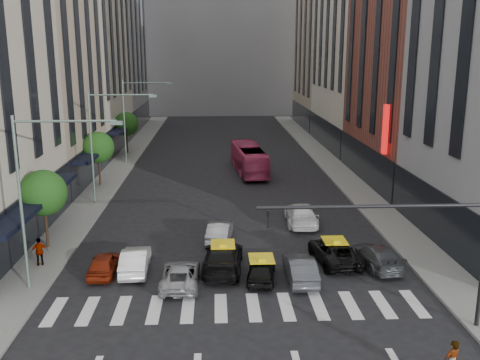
{
  "coord_description": "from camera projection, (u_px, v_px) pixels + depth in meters",
  "views": [
    {
      "loc": [
        -1.2,
        -22.33,
        12.18
      ],
      "look_at": [
        0.41,
        11.42,
        4.0
      ],
      "focal_mm": 40.0,
      "sensor_mm": 36.0,
      "label": 1
    }
  ],
  "objects": [
    {
      "name": "sidewalk_left",
      "position": [
        112.0,
        176.0,
        53.18
      ],
      "size": [
        3.0,
        96.0,
        0.15
      ],
      "primitive_type": "cube",
      "color": "slate",
      "rests_on": "ground"
    },
    {
      "name": "building_left_b",
      "position": [
        39.0,
        53.0,
        48.18
      ],
      "size": [
        8.0,
        16.0,
        24.0
      ],
      "primitive_type": "cube",
      "color": "tan",
      "rests_on": "ground"
    },
    {
      "name": "car_row2_left",
      "position": [
        220.0,
        231.0,
        35.03
      ],
      "size": [
        1.93,
        4.2,
        1.34
      ],
      "primitive_type": "imported",
      "rotation": [
        0.0,
        0.0,
        3.01
      ],
      "color": "gray",
      "rests_on": "ground"
    },
    {
      "name": "taxi_right",
      "position": [
        334.0,
        251.0,
        31.51
      ],
      "size": [
        2.72,
        4.99,
        1.33
      ],
      "primitive_type": "imported",
      "rotation": [
        0.0,
        0.0,
        3.26
      ],
      "color": "black",
      "rests_on": "ground"
    },
    {
      "name": "car_silver",
      "position": [
        180.0,
        275.0,
        28.4
      ],
      "size": [
        2.04,
        4.3,
        1.19
      ],
      "primitive_type": "imported",
      "rotation": [
        0.0,
        0.0,
        3.12
      ],
      "color": "#A3A4A8",
      "rests_on": "ground"
    },
    {
      "name": "car_red",
      "position": [
        104.0,
        264.0,
        29.8
      ],
      "size": [
        1.48,
        3.61,
        1.23
      ],
      "primitive_type": "imported",
      "rotation": [
        0.0,
        0.0,
        3.13
      ],
      "color": "maroon",
      "rests_on": "ground"
    },
    {
      "name": "streetlamp_mid",
      "position": [
        103.0,
        133.0,
        42.17
      ],
      "size": [
        5.38,
        0.25,
        9.0
      ],
      "color": "gray",
      "rests_on": "sidewalk_left"
    },
    {
      "name": "building_left_d",
      "position": [
        113.0,
        32.0,
        83.39
      ],
      "size": [
        8.0,
        18.0,
        30.0
      ],
      "primitive_type": "cube",
      "color": "gray",
      "rests_on": "ground"
    },
    {
      "name": "streetlamp_near",
      "position": [
        38.0,
        180.0,
        26.63
      ],
      "size": [
        5.38,
        0.25,
        9.0
      ],
      "color": "gray",
      "rests_on": "sidewalk_left"
    },
    {
      "name": "taxi_center",
      "position": [
        261.0,
        270.0,
        29.0
      ],
      "size": [
        1.96,
        3.83,
        1.25
      ],
      "primitive_type": "imported",
      "rotation": [
        0.0,
        0.0,
        3.01
      ],
      "color": "black",
      "rests_on": "ground"
    },
    {
      "name": "traffic_signal",
      "position": [
        423.0,
        235.0,
        22.94
      ],
      "size": [
        10.1,
        0.2,
        6.0
      ],
      "color": "black",
      "rests_on": "ground"
    },
    {
      "name": "building_right_b",
      "position": [
        414.0,
        42.0,
        48.54
      ],
      "size": [
        8.0,
        18.0,
        26.0
      ],
      "primitive_type": "cube",
      "color": "brown",
      "rests_on": "ground"
    },
    {
      "name": "tree_near",
      "position": [
        43.0,
        193.0,
        32.91
      ],
      "size": [
        2.88,
        2.88,
        4.95
      ],
      "color": "black",
      "rests_on": "sidewalk_left"
    },
    {
      "name": "building_right_d",
      "position": [
        328.0,
        39.0,
        85.19
      ],
      "size": [
        8.0,
        18.0,
        28.0
      ],
      "primitive_type": "cube",
      "color": "tan",
      "rests_on": "ground"
    },
    {
      "name": "taxi_left",
      "position": [
        223.0,
        257.0,
        30.37
      ],
      "size": [
        2.58,
        5.44,
        1.53
      ],
      "primitive_type": "imported",
      "rotation": [
        0.0,
        0.0,
        3.06
      ],
      "color": "black",
      "rests_on": "ground"
    },
    {
      "name": "pedestrian_far",
      "position": [
        40.0,
        252.0,
        30.64
      ],
      "size": [
        1.04,
        0.64,
        1.64
      ],
      "primitive_type": "imported",
      "rotation": [
        0.0,
        0.0,
        3.41
      ],
      "color": "gray",
      "rests_on": "sidewalk_left"
    },
    {
      "name": "bus",
      "position": [
        249.0,
        159.0,
        54.44
      ],
      "size": [
        3.39,
        10.57,
        2.89
      ],
      "primitive_type": "imported",
      "rotation": [
        0.0,
        0.0,
        3.24
      ],
      "color": "#CD3C6D",
      "rests_on": "ground"
    },
    {
      "name": "streetlamp_far",
      "position": [
        133.0,
        111.0,
        57.7
      ],
      "size": [
        5.38,
        0.25,
        9.0
      ],
      "color": "gray",
      "rests_on": "sidewalk_left"
    },
    {
      "name": "car_grey_mid",
      "position": [
        300.0,
        269.0,
        28.99
      ],
      "size": [
        1.48,
        4.15,
        1.37
      ],
      "primitive_type": "imported",
      "rotation": [
        0.0,
        0.0,
        3.15
      ],
      "color": "#3A3C41",
      "rests_on": "ground"
    },
    {
      "name": "sidewalk_right",
      "position": [
        340.0,
        173.0,
        54.24
      ],
      "size": [
        3.0,
        96.0,
        0.15
      ],
      "primitive_type": "cube",
      "color": "slate",
      "rests_on": "ground"
    },
    {
      "name": "car_row2_right",
      "position": [
        301.0,
        214.0,
        38.44
      ],
      "size": [
        2.37,
        5.33,
        1.52
      ],
      "primitive_type": "imported",
      "rotation": [
        0.0,
        0.0,
        3.1
      ],
      "color": "white",
      "rests_on": "ground"
    },
    {
      "name": "tree_far",
      "position": [
        126.0,
        124.0,
        63.97
      ],
      "size": [
        2.88,
        2.88,
        4.95
      ],
      "color": "black",
      "rests_on": "sidewalk_left"
    },
    {
      "name": "tree_mid",
      "position": [
        98.0,
        147.0,
        48.44
      ],
      "size": [
        2.88,
        2.88,
        4.95
      ],
      "color": "black",
      "rests_on": "sidewalk_left"
    },
    {
      "name": "ground",
      "position": [
        243.0,
        323.0,
        24.6
      ],
      "size": [
        160.0,
        160.0,
        0.0
      ],
      "primitive_type": "plane",
      "color": "black",
      "rests_on": "ground"
    },
    {
      "name": "car_grey_curb",
      "position": [
        376.0,
        256.0,
        30.82
      ],
      "size": [
        2.39,
        4.71,
        1.31
      ],
      "primitive_type": "imported",
      "rotation": [
        0.0,
        0.0,
        3.27
      ],
      "color": "#3C3F43",
      "rests_on": "ground"
    },
    {
      "name": "car_white_front",
      "position": [
        135.0,
        260.0,
        30.14
      ],
      "size": [
        1.59,
        4.2,
        1.37
      ],
      "primitive_type": "imported",
      "rotation": [
        0.0,
        0.0,
        3.18
      ],
      "color": "white",
      "rests_on": "ground"
    },
    {
      "name": "liberty_sign",
      "position": [
        385.0,
        129.0,
        43.19
      ],
      "size": [
        0.3,
        0.7,
        4.0
      ],
      "color": "red",
      "rests_on": "ground"
    },
    {
      "name": "rider",
      "position": [
        454.0,
        344.0,
        19.35
      ],
      "size": [
        0.73,
        0.6,
        1.73
      ],
      "primitive_type": "imported",
      "rotation": [
        0.0,
        0.0,
        3.48
      ],
      "color": "gray",
      "rests_on": "motorcycle"
    },
    {
      "name": "building_left_c",
      "position": [
        82.0,
        1.0,
        64.24
      ],
      "size": [
        8.0,
        20.0,
        36.0
      ],
      "primitive_type": "cube",
      "color": "beige",
      "rests_on": "ground"
    },
    {
      "name": "building_far",
      "position": [
        220.0,
        20.0,
        102.88
      ],
      "size": [
        30.0,
        10.0,
        36.0
      ],
      "primitive_type": "cube",
      "color": "gray",
      "rests_on": "ground"
    }
  ]
}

